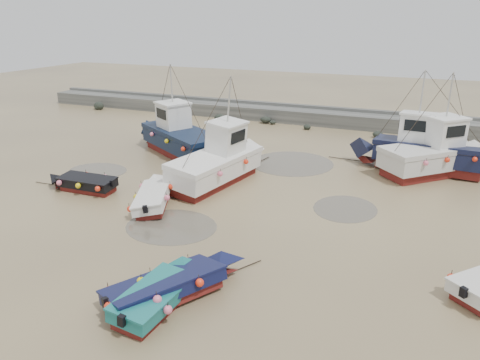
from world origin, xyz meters
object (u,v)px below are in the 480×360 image
object	(u,v)px
dinghy_2	(159,291)
cabin_boat_0	(178,135)
person	(216,179)
dinghy_0	(156,194)
dinghy_1	(175,283)
cabin_boat_1	(220,160)
dinghy_4	(82,181)
cabin_boat_3	(438,153)
cabin_boat_2	(419,149)

from	to	relation	value
dinghy_2	cabin_boat_0	distance (m)	18.71
cabin_boat_0	person	bearing A→B (deg)	-97.03
dinghy_0	cabin_boat_0	distance (m)	9.44
dinghy_0	dinghy_1	world-z (taller)	same
dinghy_0	dinghy_2	distance (m)	9.36
cabin_boat_0	cabin_boat_1	world-z (taller)	same
dinghy_0	dinghy_4	world-z (taller)	same
dinghy_0	dinghy_4	distance (m)	4.86
cabin_boat_1	person	xyz separation A→B (m)	(-0.42, 0.20, -1.35)
cabin_boat_3	dinghy_1	bearing A→B (deg)	-69.11
dinghy_1	cabin_boat_0	world-z (taller)	cabin_boat_0
dinghy_2	person	xyz separation A→B (m)	(-3.93, 12.43, -0.56)
cabin_boat_0	cabin_boat_1	xyz separation A→B (m)	(5.35, -4.22, 0.03)
dinghy_1	dinghy_2	size ratio (longest dim) A/B	1.11
dinghy_2	cabin_boat_2	bearing A→B (deg)	72.33
dinghy_0	dinghy_1	distance (m)	8.92
dinghy_1	person	distance (m)	12.46
dinghy_0	cabin_boat_1	world-z (taller)	cabin_boat_1
cabin_boat_0	cabin_boat_2	world-z (taller)	same
dinghy_2	cabin_boat_3	bearing A→B (deg)	69.01
dinghy_2	dinghy_4	xyz separation A→B (m)	(-10.03, 7.81, -0.00)
cabin_boat_3	person	bearing A→B (deg)	-107.72
dinghy_4	dinghy_0	bearing A→B (deg)	-91.92
dinghy_0	person	xyz separation A→B (m)	(1.25, 4.63, -0.54)
dinghy_4	dinghy_1	bearing A→B (deg)	-126.60
dinghy_0	dinghy_4	size ratio (longest dim) A/B	1.09
cabin_boat_1	dinghy_2	bearing A→B (deg)	-63.95
dinghy_0	cabin_boat_2	distance (m)	16.80
cabin_boat_0	dinghy_4	bearing A→B (deg)	-155.52
cabin_boat_0	cabin_boat_2	xyz separation A→B (m)	(16.01, 2.74, 0.03)
cabin_boat_0	cabin_boat_3	world-z (taller)	same
cabin_boat_3	person	xyz separation A→B (m)	(-12.17, -6.31, -1.37)
dinghy_4	cabin_boat_0	bearing A→B (deg)	-9.50
person	dinghy_1	bearing A→B (deg)	86.17
cabin_boat_2	person	xyz separation A→B (m)	(-11.07, -6.77, -1.35)
dinghy_0	cabin_boat_0	bearing A→B (deg)	89.00
dinghy_0	person	size ratio (longest dim) A/B	3.60
cabin_boat_0	cabin_boat_1	bearing A→B (deg)	-96.10
dinghy_0	cabin_boat_3	bearing A→B (deg)	15.10
cabin_boat_3	person	world-z (taller)	cabin_boat_3
cabin_boat_3	cabin_boat_2	bearing A→B (deg)	-157.71
dinghy_2	cabin_boat_0	bearing A→B (deg)	121.05
dinghy_2	dinghy_1	bearing A→B (deg)	75.60
dinghy_0	cabin_boat_1	xyz separation A→B (m)	(1.66, 4.43, 0.81)
dinghy_2	cabin_boat_1	distance (m)	12.76
cabin_boat_2	dinghy_4	bearing A→B (deg)	128.00
dinghy_1	person	size ratio (longest dim) A/B	3.57
cabin_boat_1	cabin_boat_2	size ratio (longest dim) A/B	1.00
cabin_boat_0	cabin_boat_3	xyz separation A→B (m)	(17.11, 2.29, 0.05)
dinghy_0	person	bearing A→B (deg)	50.84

